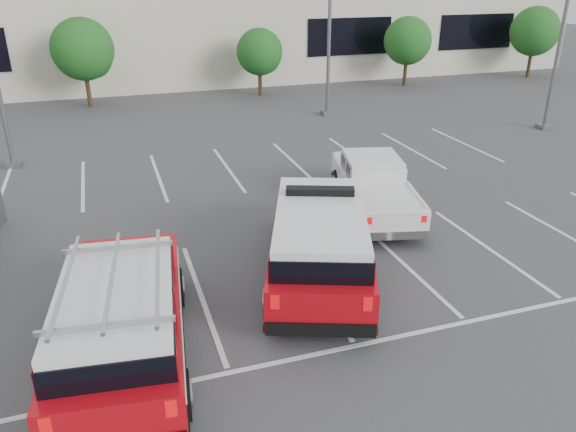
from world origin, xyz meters
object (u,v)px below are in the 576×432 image
tree_far_right (535,33)px  ladder_suv (123,325)px  tree_mid_left (85,51)px  light_pole_right (565,17)px  tree_right (408,42)px  white_pickup (374,191)px  fire_chief_suv (319,245)px  light_pole_mid (330,12)px  convention_building (156,6)px  tree_mid_right (261,53)px

tree_far_right → ladder_suv: (-29.63, -23.94, -2.14)m
tree_mid_left → light_pole_right: light_pole_right is taller
tree_right → ladder_suv: 31.02m
tree_far_right → white_pickup: 28.52m
fire_chief_suv → ladder_suv: bearing=-137.1°
tree_right → light_pole_mid: light_pole_mid is taller
convention_building → tree_mid_left: size_ratio=12.38×
tree_mid_right → fire_chief_suv: 22.54m
convention_building → fire_chief_suv: 32.01m
tree_mid_left → light_pole_right: size_ratio=0.47×
tree_right → white_pickup: bearing=-121.9°
convention_building → white_pickup: bearing=-83.2°
tree_right → white_pickup: (-11.55, -18.53, -2.10)m
convention_building → ladder_suv: (-4.72, -33.76, -3.82)m
tree_far_right → fire_chief_suv: bearing=-138.4°
fire_chief_suv → white_pickup: 4.72m
tree_far_right → white_pickup: bearing=-139.3°
light_pole_right → white_pickup: bearing=-152.5°
tree_far_right → fire_chief_suv: tree_far_right is taller
convention_building → light_pole_mid: bearing=-66.7°
light_pole_mid → white_pickup: 13.72m
tree_mid_left → white_pickup: 20.50m
tree_mid_left → ladder_suv: size_ratio=0.82×
tree_far_right → white_pickup: size_ratio=0.83×
tree_mid_left → ladder_suv: bearing=-89.1°
light_pole_right → ladder_suv: light_pole_right is taller
tree_right → light_pole_mid: 10.38m
tree_mid_left → tree_far_right: 30.00m
convention_building → light_pole_right: convention_building is taller
tree_mid_left → tree_far_right: (30.00, 0.00, 0.00)m
white_pickup → ladder_suv: 9.72m
convention_building → tree_mid_right: bearing=-63.4°
convention_building → light_pole_mid: convention_building is taller
fire_chief_suv → ladder_suv: 5.23m
tree_right → tree_mid_left: bearing=180.0°
tree_mid_right → fire_chief_suv: size_ratio=0.59×
tree_right → tree_far_right: bearing=0.0°
convention_building → tree_mid_right: convention_building is taller
tree_far_right → ladder_suv: bearing=-141.1°
tree_mid_left → fire_chief_suv: size_ratio=0.72×
tree_mid_left → light_pole_mid: size_ratio=0.47×
light_pole_right → white_pickup: 14.75m
tree_mid_right → tree_far_right: 20.01m
light_pole_mid → tree_mid_left: bearing=153.1°
white_pickup → ladder_suv: bearing=-132.2°
tree_mid_left → light_pole_mid: 13.53m
tree_mid_right → tree_far_right: bearing=0.0°
white_pickup → tree_mid_right: bearing=99.2°
light_pole_mid → fire_chief_suv: 17.79m
tree_mid_left → tree_right: size_ratio=1.10×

